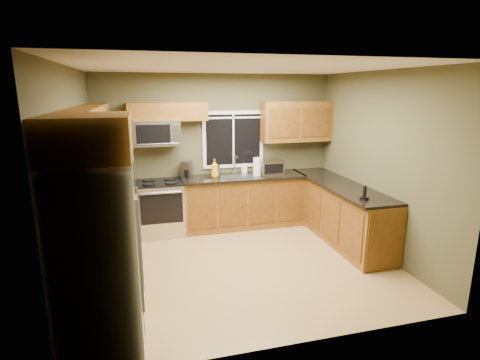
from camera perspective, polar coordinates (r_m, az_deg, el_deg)
name	(u,v)px	position (r m, az deg, el deg)	size (l,w,h in m)	color
floor	(243,264)	(5.48, 0.43, -12.65)	(4.20, 4.20, 0.00)	#A27D47
ceiling	(243,67)	(4.92, 0.49, 16.81)	(4.20, 4.20, 0.00)	white
back_wall	(217,151)	(6.75, -3.53, 4.43)	(4.20, 4.20, 0.00)	#48462A
front_wall	(295,213)	(3.39, 8.45, -5.06)	(4.20, 4.20, 0.00)	#48462A
left_wall	(75,181)	(4.93, -23.81, -0.16)	(3.60, 3.60, 0.00)	#48462A
right_wall	(379,164)	(5.92, 20.49, 2.29)	(3.60, 3.60, 0.00)	#48462A
window	(233,139)	(6.77, -1.03, 6.21)	(1.12, 0.03, 1.02)	white
base_cabinets_left	(110,234)	(5.60, -19.15, -7.82)	(0.60, 2.65, 0.90)	brown
countertop_left	(109,202)	(5.45, -19.27, -3.19)	(0.65, 2.65, 0.04)	black
base_cabinets_back	(243,202)	(6.77, 0.53, -3.36)	(2.17, 0.60, 0.90)	brown
countertop_back	(244,177)	(6.62, 0.59, 0.47)	(2.17, 0.65, 0.04)	black
base_cabinets_peninsula	(339,212)	(6.43, 14.87, -4.75)	(0.60, 2.52, 0.90)	brown
countertop_peninsula	(339,185)	(6.30, 14.90, -0.68)	(0.65, 2.50, 0.04)	black
upper_cabinets_left	(91,134)	(5.29, -21.80, 6.51)	(0.33, 2.65, 0.72)	brown
upper_cabinets_back_left	(168,112)	(6.40, -10.94, 10.20)	(1.30, 0.33, 0.30)	brown
upper_cabinets_back_right	(296,121)	(6.96, 8.60, 8.81)	(1.30, 0.33, 0.72)	brown
upper_cabinet_over_fridge	(88,137)	(3.50, -22.21, 6.11)	(0.72, 0.90, 0.38)	brown
refrigerator	(99,258)	(3.79, -20.65, -11.02)	(0.74, 0.90, 1.80)	#B7B7BC
range	(161,208)	(6.52, -11.96, -4.16)	(0.76, 0.69, 0.94)	#B7B7BC
microwave	(157,133)	(6.39, -12.58, 7.04)	(0.76, 0.41, 0.42)	#B7B7BC
sink	(237,175)	(6.60, -0.41, 0.72)	(0.60, 0.42, 0.36)	slate
toaster_oven	(271,167)	(6.77, 4.77, 1.98)	(0.41, 0.32, 0.25)	#B7B7BC
coffee_maker	(187,170)	(6.56, -8.11, 1.56)	(0.23, 0.26, 0.28)	slate
kettle	(216,170)	(6.62, -3.61, 1.59)	(0.13, 0.13, 0.24)	#B7B7BC
paper_towel_roll	(257,167)	(6.63, 2.59, 2.05)	(0.18, 0.18, 0.35)	white
soap_bottle_a	(214,168)	(6.49, -3.91, 1.80)	(0.12, 0.12, 0.32)	orange
soap_bottle_b	(244,168)	(6.82, 0.63, 1.81)	(0.08, 0.08, 0.18)	white
cordless_phone	(364,196)	(5.45, 18.43, -2.27)	(0.12, 0.12, 0.20)	black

